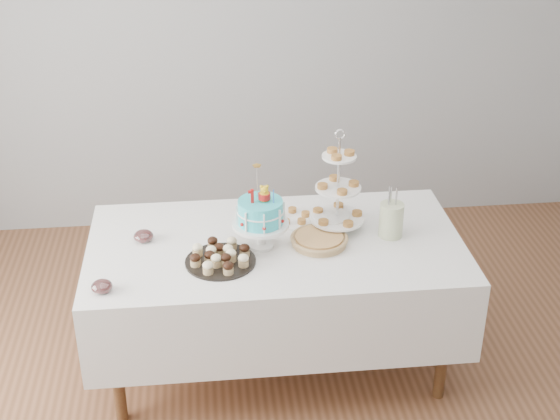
{
  "coord_description": "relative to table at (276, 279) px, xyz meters",
  "views": [
    {
      "loc": [
        -0.34,
        -3.13,
        2.78
      ],
      "look_at": [
        0.02,
        0.3,
        0.96
      ],
      "focal_mm": 50.0,
      "sensor_mm": 36.0,
      "label": 1
    }
  ],
  "objects": [
    {
      "name": "utensil_pitcher",
      "position": [
        0.6,
        0.01,
        0.33
      ],
      "size": [
        0.13,
        0.12,
        0.28
      ],
      "rotation": [
        0.0,
        0.0,
        0.37
      ],
      "color": "white",
      "rests_on": "table"
    },
    {
      "name": "cupcake_tray",
      "position": [
        -0.29,
        -0.17,
        0.27
      ],
      "size": [
        0.35,
        0.35,
        0.08
      ],
      "color": "black",
      "rests_on": "table"
    },
    {
      "name": "pie",
      "position": [
        0.22,
        -0.04,
        0.25
      ],
      "size": [
        0.3,
        0.3,
        0.05
      ],
      "color": "tan",
      "rests_on": "table"
    },
    {
      "name": "plate_stack",
      "position": [
        0.31,
        0.12,
        0.26
      ],
      "size": [
        0.19,
        0.19,
        0.08
      ],
      "color": "white",
      "rests_on": "table"
    },
    {
      "name": "tiered_stand",
      "position": [
        0.34,
        0.11,
        0.46
      ],
      "size": [
        0.29,
        0.29,
        0.56
      ],
      "color": "silver",
      "rests_on": "table"
    },
    {
      "name": "jam_bowl_a",
      "position": [
        -0.84,
        -0.37,
        0.25
      ],
      "size": [
        0.1,
        0.1,
        0.06
      ],
      "color": "silver",
      "rests_on": "table"
    },
    {
      "name": "birthday_cake",
      "position": [
        -0.08,
        -0.03,
        0.35
      ],
      "size": [
        0.29,
        0.29,
        0.44
      ],
      "rotation": [
        0.0,
        0.0,
        0.07
      ],
      "color": "white",
      "rests_on": "table"
    },
    {
      "name": "table",
      "position": [
        0.0,
        0.0,
        0.0
      ],
      "size": [
        1.92,
        1.02,
        0.77
      ],
      "color": "silver",
      "rests_on": "floor"
    },
    {
      "name": "jam_bowl_b",
      "position": [
        -0.67,
        0.08,
        0.26
      ],
      "size": [
        0.1,
        0.1,
        0.06
      ],
      "color": "silver",
      "rests_on": "table"
    },
    {
      "name": "pastry_plate",
      "position": [
        0.12,
        0.22,
        0.24
      ],
      "size": [
        0.25,
        0.25,
        0.04
      ],
      "color": "white",
      "rests_on": "table"
    },
    {
      "name": "walls",
      "position": [
        0.0,
        -0.3,
        0.81
      ],
      "size": [
        5.04,
        4.04,
        2.7
      ],
      "color": "#97999C",
      "rests_on": "floor"
    },
    {
      "name": "floor",
      "position": [
        0.0,
        -0.3,
        -0.54
      ],
      "size": [
        5.0,
        5.0,
        0.0
      ],
      "primitive_type": "plane",
      "color": "brown",
      "rests_on": "ground"
    }
  ]
}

